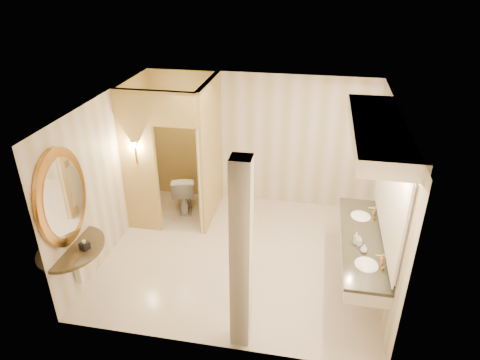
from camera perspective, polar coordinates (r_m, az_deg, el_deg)
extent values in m
plane|color=beige|center=(7.56, 0.00, -9.94)|extent=(4.50, 4.50, 0.00)
plane|color=silver|center=(6.30, 0.00, 9.99)|extent=(4.50, 4.50, 0.00)
cube|color=beige|center=(8.61, 2.47, 5.32)|extent=(4.50, 0.02, 2.70)
cube|color=beige|center=(5.19, -4.15, -11.24)|extent=(4.50, 0.02, 2.70)
cube|color=beige|center=(7.52, -17.09, 0.65)|extent=(0.02, 4.00, 2.70)
cube|color=beige|center=(6.83, 18.92, -2.50)|extent=(0.02, 4.00, 2.70)
cube|color=tan|center=(8.08, -3.95, 3.74)|extent=(0.10, 1.50, 2.70)
cube|color=tan|center=(7.79, -13.36, 2.09)|extent=(0.65, 0.10, 2.70)
cube|color=tan|center=(7.15, -8.86, 9.29)|extent=(0.80, 0.10, 0.60)
cube|color=silver|center=(7.91, -4.77, 0.76)|extent=(0.13, 0.80, 2.10)
cylinder|color=#B87E3B|center=(7.65, -13.72, 3.22)|extent=(0.03, 0.03, 0.30)
cone|color=silver|center=(7.57, -13.89, 4.60)|extent=(0.14, 0.14, 0.14)
cube|color=silver|center=(6.78, 15.97, -8.46)|extent=(0.60, 2.33, 0.24)
cube|color=black|center=(6.72, 16.10, -7.63)|extent=(0.64, 2.37, 0.05)
cube|color=black|center=(6.72, 18.56, -7.29)|extent=(0.03, 2.33, 0.10)
ellipsoid|color=white|center=(6.22, 16.45, -11.07)|extent=(0.40, 0.44, 0.15)
cylinder|color=#B87E3B|center=(6.17, 18.48, -10.23)|extent=(0.03, 0.03, 0.22)
ellipsoid|color=white|center=(7.25, 15.75, -4.93)|extent=(0.40, 0.44, 0.15)
cylinder|color=#B87E3B|center=(7.21, 17.46, -4.17)|extent=(0.03, 0.03, 0.22)
cube|color=white|center=(6.33, 19.55, -1.45)|extent=(0.03, 2.33, 1.40)
cube|color=silver|center=(5.93, 18.26, 6.33)|extent=(0.75, 2.53, 0.22)
cylinder|color=black|center=(6.74, -21.57, -8.49)|extent=(1.12, 1.12, 0.05)
cube|color=silver|center=(6.89, -20.85, -10.57)|extent=(0.10, 0.10, 0.60)
cylinder|color=#CB8A3B|center=(6.29, -22.73, -2.20)|extent=(0.07, 1.12, 1.12)
cylinder|color=white|center=(6.27, -22.42, -2.24)|extent=(0.02, 0.89, 0.89)
cube|color=silver|center=(5.28, 0.14, -10.37)|extent=(0.25, 0.25, 2.70)
cube|color=black|center=(6.58, -20.01, -8.26)|extent=(0.14, 0.14, 0.11)
imported|color=white|center=(8.71, -7.49, -1.53)|extent=(0.64, 0.88, 0.80)
imported|color=beige|center=(6.50, 15.59, -7.78)|extent=(0.08, 0.08, 0.15)
imported|color=silver|center=(6.37, 16.20, -8.78)|extent=(0.12, 0.12, 0.12)
imported|color=#C6B28C|center=(6.50, 15.19, -7.48)|extent=(0.08, 0.08, 0.19)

